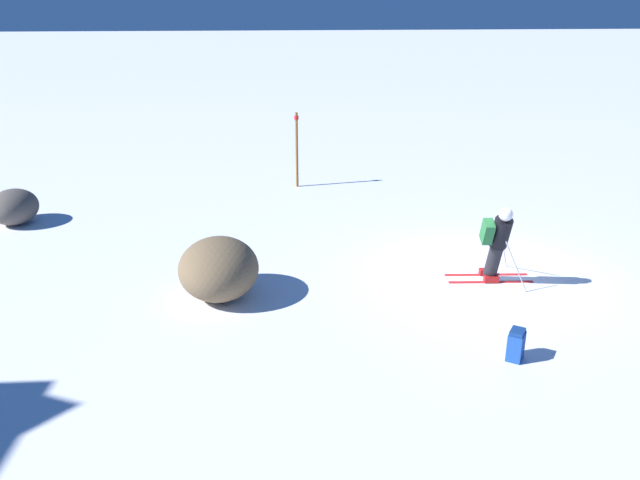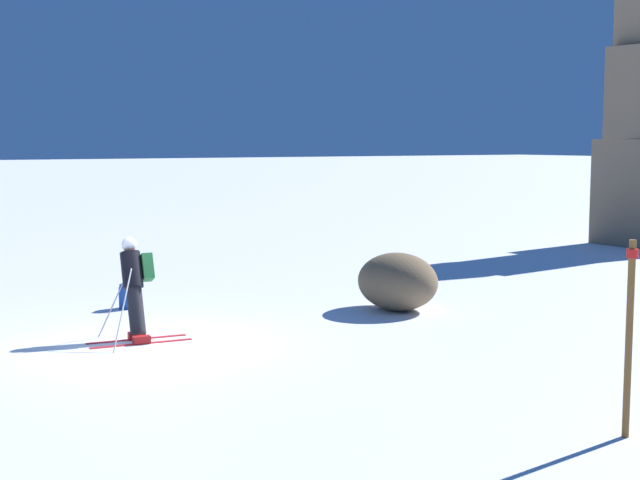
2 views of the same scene
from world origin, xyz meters
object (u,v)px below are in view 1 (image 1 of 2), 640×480
at_px(exposed_boulder_0, 219,269).
at_px(trail_marker, 297,147).
at_px(skier, 497,241).
at_px(spare_backpack, 516,345).
at_px(exposed_boulder_1, 14,207).

distance_m(exposed_boulder_0, trail_marker, 7.81).
height_order(skier, spare_backpack, skier).
distance_m(exposed_boulder_0, exposed_boulder_1, 7.13).
bearing_deg(spare_backpack, trail_marker, 49.58).
relative_size(spare_backpack, exposed_boulder_0, 0.29).
bearing_deg(spare_backpack, exposed_boulder_1, 87.94).
distance_m(skier, trail_marker, 8.30).
relative_size(spare_backpack, exposed_boulder_1, 0.37).
xyz_separation_m(spare_backpack, exposed_boulder_1, (7.83, 9.63, 0.19)).
xyz_separation_m(exposed_boulder_1, trail_marker, (2.50, -7.33, 0.77)).
distance_m(spare_backpack, trail_marker, 10.62).
bearing_deg(trail_marker, spare_backpack, -167.46).
bearing_deg(exposed_boulder_1, skier, -116.84).
height_order(spare_backpack, exposed_boulder_1, exposed_boulder_1).
xyz_separation_m(exposed_boulder_0, exposed_boulder_1, (4.96, 5.11, -0.13)).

